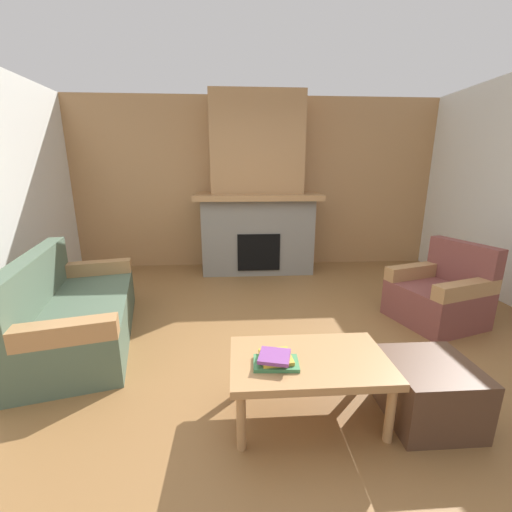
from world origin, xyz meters
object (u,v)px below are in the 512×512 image
Objects in this scene: fireplace at (257,198)px; armchair at (440,295)px; coffee_table at (309,365)px; couch at (74,312)px; ottoman at (429,391)px.

fireplace is 2.85m from armchair.
coffee_table is at bearing -88.07° from fireplace.
couch is (-1.88, -2.19, -0.88)m from fireplace.
armchair is at bearing 2.75° from couch.
couch is 3.01m from ottoman.
fireplace reaches higher than couch.
armchair is (1.82, -2.02, -0.87)m from fireplace.
armchair reaches higher than ottoman.
armchair is at bearing -47.92° from fireplace.
coffee_table reaches higher than ottoman.
ottoman is (0.89, -3.38, -0.96)m from fireplace.
ottoman is at bearing -75.26° from fireplace.
armchair is 1.82× the size of ottoman.
coffee_table is (-1.71, -1.30, 0.08)m from armchair.
fireplace is 3.63m from ottoman.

